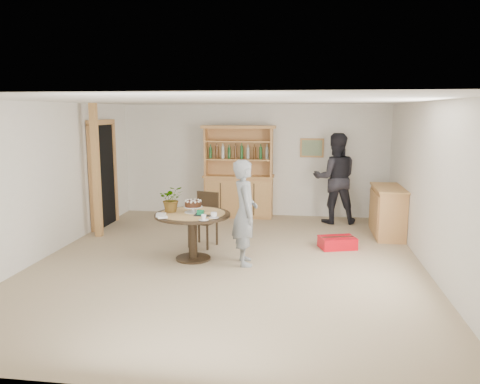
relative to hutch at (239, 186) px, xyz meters
name	(u,v)px	position (x,y,z in m)	size (l,w,h in m)	color
ground	(229,262)	(0.30, -3.24, -0.69)	(7.00, 7.00, 0.00)	tan
room_shell	(229,152)	(0.30, -3.23, 1.05)	(6.04, 7.04, 2.52)	white
doorway	(103,173)	(-2.63, -1.24, 0.42)	(0.13, 1.10, 2.18)	black
pine_post	(96,171)	(-2.40, -2.04, 0.56)	(0.12, 0.12, 2.50)	tan
hutch	(239,186)	(0.00, 0.00, 0.00)	(1.62, 0.54, 2.04)	tan
sideboard	(388,211)	(3.04, -1.24, -0.22)	(0.54, 1.26, 0.94)	tan
dining_table	(193,223)	(-0.29, -3.18, -0.08)	(1.20, 1.20, 0.76)	black
dining_chair	(205,216)	(-0.27, -2.35, -0.15)	(0.52, 0.52, 0.95)	black
birthday_cake	(193,205)	(-0.29, -3.13, 0.19)	(0.30, 0.30, 0.20)	white
flower_vase	(172,199)	(-0.64, -3.13, 0.28)	(0.38, 0.33, 0.42)	#3F7233
gift_tray	(204,214)	(-0.07, -3.30, 0.10)	(0.30, 0.20, 0.08)	black
coffee_cup_a	(214,215)	(0.11, -3.46, 0.11)	(0.15, 0.15, 0.09)	white
coffee_cup_b	(204,218)	(-0.01, -3.63, 0.11)	(0.15, 0.15, 0.08)	white
napkins	(161,216)	(-0.70, -3.49, 0.09)	(0.24, 0.33, 0.03)	white
teen_boy	(245,212)	(0.56, -3.28, 0.13)	(0.60, 0.39, 1.63)	gray
adult_person	(335,178)	(2.09, -0.29, 0.26)	(0.93, 0.72, 1.91)	black
red_suitcase	(337,243)	(2.05, -2.23, -0.59)	(0.69, 0.56, 0.21)	red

